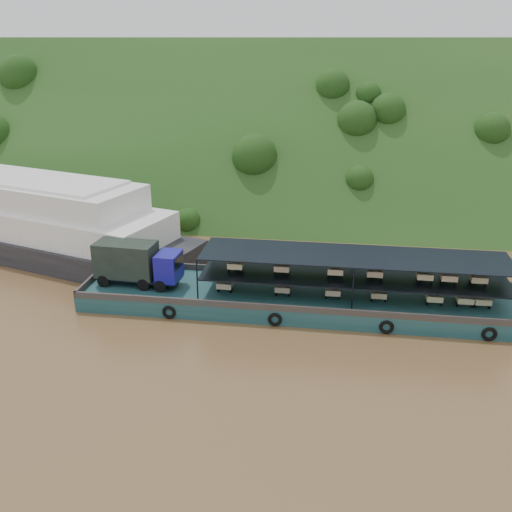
# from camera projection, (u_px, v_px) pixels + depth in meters

# --- Properties ---
(ground) EXTENTS (160.00, 160.00, 0.00)m
(ground) POSITION_uv_depth(u_px,v_px,m) (276.00, 309.00, 44.40)
(ground) COLOR brown
(ground) RESTS_ON ground
(hillside) EXTENTS (140.00, 39.60, 39.60)m
(hillside) POSITION_uv_depth(u_px,v_px,m) (306.00, 193.00, 77.63)
(hillside) COLOR #193D16
(hillside) RESTS_ON ground
(cargo_barge) EXTENTS (35.00, 7.18, 4.68)m
(cargo_barge) POSITION_uv_depth(u_px,v_px,m) (291.00, 293.00, 44.50)
(cargo_barge) COLOR #133A44
(cargo_barge) RESTS_ON ground
(passenger_ferry) EXTENTS (37.61, 19.52, 7.40)m
(passenger_ferry) POSITION_uv_depth(u_px,v_px,m) (24.00, 218.00, 56.09)
(passenger_ferry) COLOR black
(passenger_ferry) RESTS_ON ground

